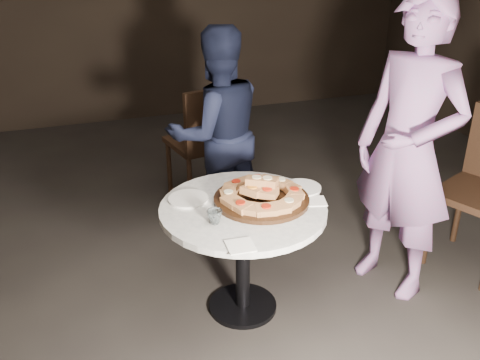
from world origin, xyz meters
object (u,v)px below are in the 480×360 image
object	(u,v)px
table	(243,227)
diner_teal	(408,151)
water_glass	(215,217)
diner_navy	(217,134)
chair_far	(206,138)
focaccia_pile	(262,192)
serving_board	(261,199)

from	to	relation	value
table	diner_teal	size ratio (longest dim) A/B	0.67
table	water_glass	world-z (taller)	water_glass
table	diner_navy	xyz separation A→B (m)	(0.13, 0.92, 0.18)
chair_far	focaccia_pile	bearing A→B (deg)	76.12
table	diner_navy	distance (m)	0.95
diner_navy	diner_teal	distance (m)	1.27
focaccia_pile	diner_teal	size ratio (longest dim) A/B	0.27
focaccia_pile	water_glass	world-z (taller)	focaccia_pile
focaccia_pile	chair_far	bearing A→B (deg)	88.32
chair_far	diner_navy	distance (m)	0.42
focaccia_pile	diner_navy	world-z (taller)	diner_navy
focaccia_pile	diner_navy	xyz separation A→B (m)	(0.02, 0.90, 0.00)
table	serving_board	distance (m)	0.18
serving_board	focaccia_pile	bearing A→B (deg)	65.87
focaccia_pile	table	bearing A→B (deg)	-167.29
chair_far	serving_board	bearing A→B (deg)	76.11
focaccia_pile	diner_teal	bearing A→B (deg)	-4.55
serving_board	diner_teal	world-z (taller)	diner_teal
water_glass	diner_teal	bearing A→B (deg)	3.96
serving_board	diner_navy	size ratio (longest dim) A/B	0.35
focaccia_pile	chair_far	xyz separation A→B (m)	(0.04, 1.28, -0.17)
diner_navy	focaccia_pile	bearing A→B (deg)	84.52
water_glass	diner_navy	xyz separation A→B (m)	(0.32, 1.04, 0.02)
chair_far	diner_navy	xyz separation A→B (m)	(-0.02, -0.38, 0.17)
focaccia_pile	chair_far	distance (m)	1.29
serving_board	diner_navy	bearing A→B (deg)	88.92
chair_far	diner_navy	size ratio (longest dim) A/B	0.66
water_glass	chair_far	xyz separation A→B (m)	(0.34, 1.43, -0.15)
table	chair_far	distance (m)	1.32
chair_far	diner_teal	world-z (taller)	diner_teal
table	diner_navy	world-z (taller)	diner_navy
chair_far	diner_navy	bearing A→B (deg)	74.67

